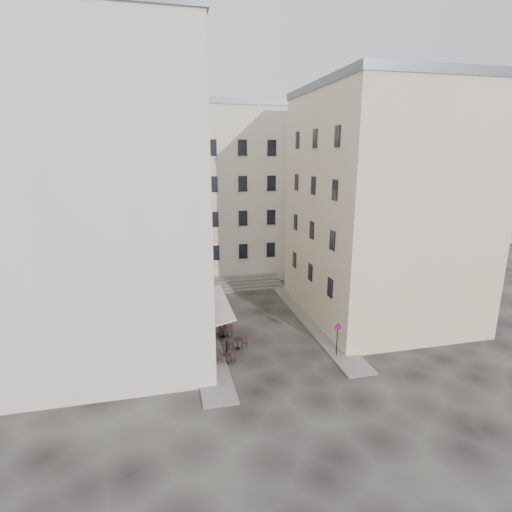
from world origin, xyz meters
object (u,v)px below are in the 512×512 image
object	(u,v)px
pedestrian	(222,327)
bistro_table_a	(226,358)
bistro_table_b	(238,343)
no_parking_sign	(337,333)

from	to	relation	value
pedestrian	bistro_table_a	bearing A→B (deg)	67.09
bistro_table_b	pedestrian	distance (m)	2.36
no_parking_sign	pedestrian	bearing A→B (deg)	135.60
no_parking_sign	bistro_table_a	world-z (taller)	no_parking_sign
no_parking_sign	bistro_table_a	size ratio (longest dim) A/B	2.12
no_parking_sign	bistro_table_b	size ratio (longest dim) A/B	1.85
no_parking_sign	pedestrian	xyz separation A→B (m)	(-7.09, 4.88, -0.99)
bistro_table_a	pedestrian	world-z (taller)	pedestrian
bistro_table_b	bistro_table_a	bearing A→B (deg)	-121.04
bistro_table_a	pedestrian	distance (m)	4.06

